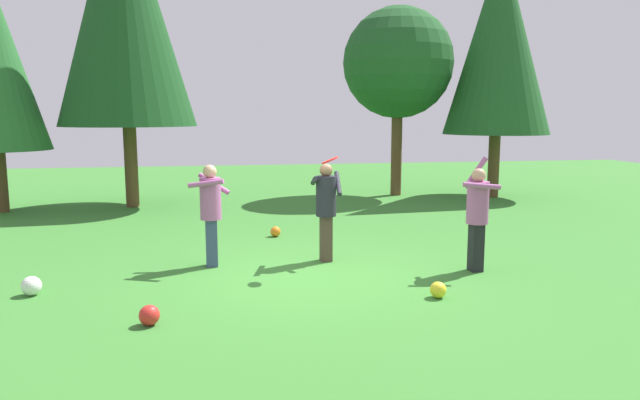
{
  "coord_description": "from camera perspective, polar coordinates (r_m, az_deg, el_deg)",
  "views": [
    {
      "loc": [
        -1.37,
        -8.65,
        2.46
      ],
      "look_at": [
        0.32,
        0.75,
        1.05
      ],
      "focal_mm": 32.58,
      "sensor_mm": 36.0,
      "label": 1
    }
  ],
  "objects": [
    {
      "name": "tree_left",
      "position": [
        16.51,
        -18.74,
        17.77
      ],
      "size": [
        3.53,
        3.53,
        8.43
      ],
      "color": "brown",
      "rests_on": "ground_plane"
    },
    {
      "name": "tree_right",
      "position": [
        17.99,
        7.68,
        13.15
      ],
      "size": [
        3.31,
        3.31,
        5.65
      ],
      "color": "brown",
      "rests_on": "ground_plane"
    },
    {
      "name": "person_catcher",
      "position": [
        9.53,
        -10.68,
        -0.65
      ],
      "size": [
        0.68,
        0.63,
        1.67
      ],
      "rotation": [
        0.0,
        0.0,
        -0.31
      ],
      "color": "#38476B",
      "rests_on": "ground_plane"
    },
    {
      "name": "ball_white",
      "position": [
        8.96,
        -26.48,
        -7.56
      ],
      "size": [
        0.27,
        0.27,
        0.27
      ],
      "primitive_type": "sphere",
      "color": "white",
      "rests_on": "ground_plane"
    },
    {
      "name": "ball_orange",
      "position": [
        11.84,
        -4.4,
        -3.11
      ],
      "size": [
        0.21,
        0.21,
        0.21
      ],
      "primitive_type": "sphere",
      "color": "orange",
      "rests_on": "ground_plane"
    },
    {
      "name": "ground_plane",
      "position": [
        9.1,
        -1.14,
        -7.3
      ],
      "size": [
        40.0,
        40.0,
        0.0
      ],
      "primitive_type": "plane",
      "color": "#387A2D"
    },
    {
      "name": "person_thrower",
      "position": [
        9.41,
        15.2,
        -0.99
      ],
      "size": [
        0.57,
        0.56,
        1.8
      ],
      "rotation": [
        0.0,
        0.0,
        2.95
      ],
      "color": "black",
      "rests_on": "ground_plane"
    },
    {
      "name": "tree_far_right",
      "position": [
        18.24,
        17.18,
        14.78
      ],
      "size": [
        3.08,
        3.08,
        7.37
      ],
      "color": "brown",
      "rests_on": "ground_plane"
    },
    {
      "name": "ball_yellow",
      "position": [
        8.1,
        11.53,
        -8.64
      ],
      "size": [
        0.22,
        0.22,
        0.22
      ],
      "primitive_type": "sphere",
      "color": "yellow",
      "rests_on": "ground_plane"
    },
    {
      "name": "person_bystander",
      "position": [
        9.71,
        0.6,
        -0.38
      ],
      "size": [
        0.53,
        0.59,
        1.66
      ],
      "rotation": [
        0.0,
        0.0,
        -1.66
      ],
      "color": "#4C382D",
      "rests_on": "ground_plane"
    },
    {
      "name": "ball_red",
      "position": [
        7.24,
        -16.42,
        -10.8
      ],
      "size": [
        0.24,
        0.24,
        0.24
      ],
      "primitive_type": "sphere",
      "color": "red",
      "rests_on": "ground_plane"
    },
    {
      "name": "frisbee",
      "position": [
        9.02,
        0.97,
        3.92
      ],
      "size": [
        0.32,
        0.33,
        0.13
      ],
      "color": "red"
    }
  ]
}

